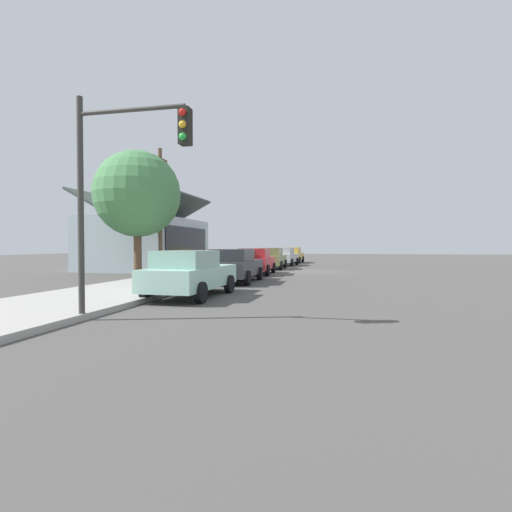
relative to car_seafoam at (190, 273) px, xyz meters
The scene contains 13 objects.
ground_plane 14.80m from the car_seafoam, 10.45° to the right, with size 120.00×120.00×0.00m, color #4C4947.
sidewalk_curb 14.84m from the car_seafoam, 11.36° to the left, with size 60.00×4.20×0.16m, color #A3A099.
car_seafoam is the anchor object (origin of this frame).
car_charcoal 5.57m from the car_seafoam, ahead, with size 4.80×2.15×1.59m.
car_cherry 11.14m from the car_seafoam, ahead, with size 4.58×2.21×1.59m.
car_olive 16.79m from the car_seafoam, ahead, with size 4.44×2.02×1.59m.
car_silver 22.11m from the car_seafoam, ahead, with size 4.62×2.17×1.59m.
car_mustard 28.00m from the car_seafoam, ahead, with size 4.67×2.02×1.59m.
storefront_building 17.58m from the car_seafoam, 32.03° to the left, with size 10.01×6.69×5.57m.
shade_tree 10.76m from the car_seafoam, 38.52° to the left, with size 4.84×4.84×7.08m.
traffic_light_main 5.25m from the car_seafoam, behind, with size 0.37×2.79×5.20m.
utility_pole_wooden 11.18m from the car_seafoam, 30.93° to the left, with size 1.80×0.24×7.50m.
fire_hydrant_red 13.09m from the car_seafoam, ahead, with size 0.22×0.22×0.71m.
Camera 1 is at (-27.28, -2.37, 1.75)m, focal length 28.03 mm.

